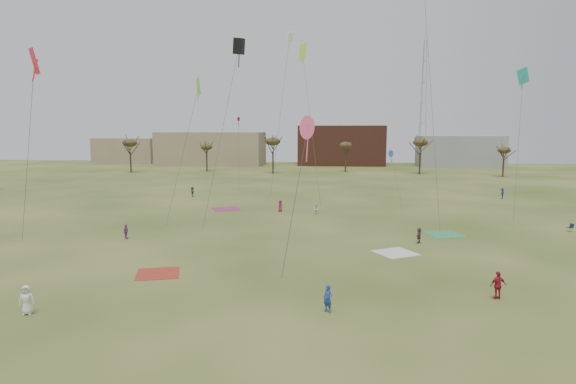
# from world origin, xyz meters

# --- Properties ---
(ground) EXTENTS (260.00, 260.00, 0.00)m
(ground) POSITION_xyz_m (0.00, 0.00, 0.00)
(ground) COLOR #324816
(ground) RESTS_ON ground
(flyer_near_left) EXTENTS (0.99, 0.77, 1.78)m
(flyer_near_left) POSITION_xyz_m (-13.98, -3.77, 0.89)
(flyer_near_left) COLOR white
(flyer_near_left) RESTS_ON ground
(flyer_near_right) EXTENTS (0.74, 0.69, 1.69)m
(flyer_near_right) POSITION_xyz_m (3.88, -1.52, 0.85)
(flyer_near_right) COLOR #22429D
(flyer_near_right) RESTS_ON ground
(spectator_fore_a) EXTENTS (1.17, 0.73, 1.85)m
(spectator_fore_a) POSITION_xyz_m (14.82, 1.92, 0.93)
(spectator_fore_a) COLOR #AE1D32
(spectator_fore_a) RESTS_ON ground
(spectator_fore_c) EXTENTS (0.76, 1.45, 1.50)m
(spectator_fore_c) POSITION_xyz_m (12.23, 17.14, 0.75)
(spectator_fore_c) COLOR brown
(spectator_fore_c) RESTS_ON ground
(spectator_mid_d) EXTENTS (0.42, 0.89, 1.48)m
(spectator_mid_d) POSITION_xyz_m (-16.83, 15.74, 0.74)
(spectator_mid_d) COLOR purple
(spectator_mid_d) RESTS_ON ground
(spectator_mid_e) EXTENTS (0.87, 0.84, 1.40)m
(spectator_mid_e) POSITION_xyz_m (1.56, 31.61, 0.70)
(spectator_mid_e) COLOR white
(spectator_mid_e) RESTS_ON ground
(flyer_far_a) EXTENTS (0.97, 1.56, 1.60)m
(flyer_far_a) POSITION_xyz_m (-19.49, 46.15, 0.80)
(flyer_far_a) COLOR #22672B
(flyer_far_a) RESTS_ON ground
(flyer_far_b) EXTENTS (0.85, 0.91, 1.56)m
(flyer_far_b) POSITION_xyz_m (-3.35, 33.28, 0.78)
(flyer_far_b) COLOR #AA1D4E
(flyer_far_b) RESTS_ON ground
(flyer_far_c) EXTENTS (0.66, 1.10, 1.67)m
(flyer_far_c) POSITION_xyz_m (30.26, 49.03, 0.84)
(flyer_far_c) COLOR navy
(flyer_far_c) RESTS_ON ground
(blanket_red) EXTENTS (3.98, 3.98, 0.03)m
(blanket_red) POSITION_xyz_m (-9.26, 4.82, 0.00)
(blanket_red) COLOR #B13523
(blanket_red) RESTS_ON ground
(blanket_cream) EXTENTS (4.40, 4.40, 0.03)m
(blanket_cream) POSITION_xyz_m (9.56, 13.03, 0.00)
(blanket_cream) COLOR white
(blanket_cream) RESTS_ON ground
(blanket_plum) EXTENTS (4.79, 4.79, 0.03)m
(blanket_plum) POSITION_xyz_m (-11.03, 34.50, 0.00)
(blanket_plum) COLOR #9B2F6E
(blanket_plum) RESTS_ON ground
(blanket_olive) EXTENTS (4.26, 4.26, 0.03)m
(blanket_olive) POSITION_xyz_m (15.52, 21.13, 0.00)
(blanket_olive) COLOR #399D5A
(blanket_olive) RESTS_ON ground
(camp_chair_right) EXTENTS (0.70, 0.68, 0.87)m
(camp_chair_right) POSITION_xyz_m (29.32, 24.18, 0.26)
(camp_chair_right) COLOR #132035
(camp_chair_right) RESTS_ON ground
(kites_aloft) EXTENTS (64.41, 62.99, 27.18)m
(kites_aloft) POSITION_xyz_m (-2.84, 23.76, 18.39)
(kites_aloft) COLOR red
(kites_aloft) RESTS_ON ground
(tree_line) EXTENTS (117.44, 49.32, 8.91)m
(tree_line) POSITION_xyz_m (-2.85, 79.12, 7.09)
(tree_line) COLOR #3A2B1E
(tree_line) RESTS_ON ground
(building_tan) EXTENTS (32.00, 14.00, 10.00)m
(building_tan) POSITION_xyz_m (-35.00, 115.00, 5.00)
(building_tan) COLOR #937F60
(building_tan) RESTS_ON ground
(building_brick) EXTENTS (26.00, 16.00, 12.00)m
(building_brick) POSITION_xyz_m (5.00, 120.00, 6.00)
(building_brick) COLOR brown
(building_brick) RESTS_ON ground
(building_grey) EXTENTS (24.00, 12.00, 9.00)m
(building_grey) POSITION_xyz_m (40.00, 118.00, 4.50)
(building_grey) COLOR gray
(building_grey) RESTS_ON ground
(building_tan_west) EXTENTS (20.00, 12.00, 8.00)m
(building_tan_west) POSITION_xyz_m (-65.00, 122.00, 4.00)
(building_tan_west) COLOR #937F60
(building_tan_west) RESTS_ON ground
(radio_tower) EXTENTS (1.51, 1.72, 41.00)m
(radio_tower) POSITION_xyz_m (30.00, 125.00, 19.21)
(radio_tower) COLOR #9EA3A8
(radio_tower) RESTS_ON ground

